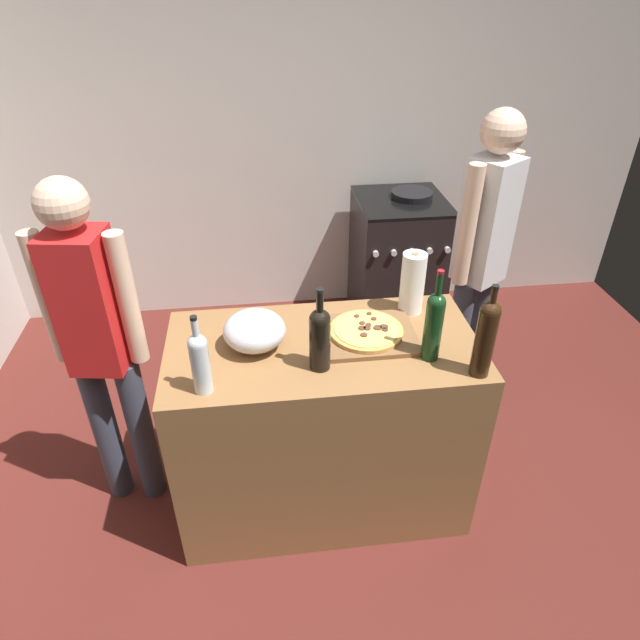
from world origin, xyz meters
The scene contains 14 objects.
ground_plane centered at (0.00, 1.20, -0.01)m, with size 4.67×3.00×0.02m, color #511E19.
kitchen_wall_rear centered at (0.00, 2.45, 1.30)m, with size 4.67×0.10×2.60m, color beige.
counter centered at (-0.12, 0.59, 0.45)m, with size 1.26×0.64×0.90m, color olive.
cutting_board centered at (0.06, 0.61, 0.91)m, with size 0.40×0.32×0.02m, color brown.
pizza centered at (0.06, 0.61, 0.93)m, with size 0.30×0.30×0.03m.
mixing_bowl centered at (-0.39, 0.60, 0.98)m, with size 0.25×0.25×0.15m.
paper_towel_roll centered at (0.29, 0.79, 1.04)m, with size 0.10×0.10×0.28m.
wine_bottle_dark centered at (0.43, 0.33, 1.07)m, with size 0.07×0.07×0.37m.
wine_bottle_amber centered at (-0.58, 0.36, 1.03)m, with size 0.07×0.07×0.31m.
wine_bottle_green centered at (0.28, 0.45, 1.06)m, with size 0.07×0.07×0.38m.
wine_bottle_clear centered at (-0.15, 0.44, 1.04)m, with size 0.08×0.08×0.34m.
stove centered at (0.58, 2.05, 0.46)m, with size 0.56×0.62×0.95m.
person_in_stripes centered at (-1.02, 0.72, 0.90)m, with size 0.38×0.23×1.58m.
person_in_red centered at (0.75, 1.16, 0.95)m, with size 0.33×0.28×1.66m.
Camera 1 is at (-0.35, -1.18, 2.19)m, focal length 30.79 mm.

